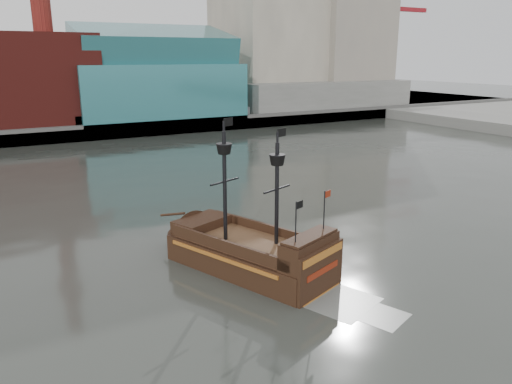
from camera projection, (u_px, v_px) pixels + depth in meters
ground at (365, 280)px, 30.98m from camera, size 400.00×400.00×0.00m
promenade_far at (81, 115)px, 108.18m from camera, size 220.00×60.00×2.00m
seawall at (115, 131)px, 83.26m from camera, size 220.00×1.00×2.60m
crane_a at (390, 33)px, 131.94m from camera, size 22.50×4.00×32.25m
crane_b at (389, 48)px, 145.81m from camera, size 19.10×4.00×26.25m
pirate_ship at (252, 257)px, 32.15m from camera, size 8.89×14.61×10.51m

